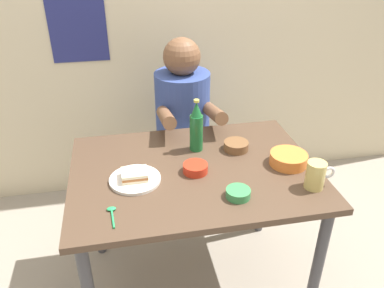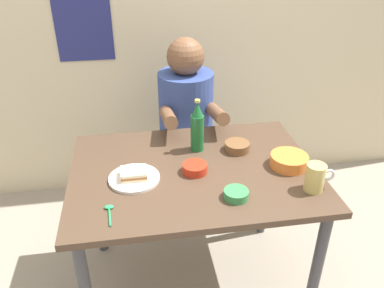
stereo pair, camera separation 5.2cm
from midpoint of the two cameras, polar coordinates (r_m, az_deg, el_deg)
The scene contains 13 objects.
ground_plane at distance 2.24m, azimuth 0.92°, elevation -19.70°, with size 6.00×6.00×0.00m, color gray.
dining_table at distance 1.80m, azimuth 1.09°, elevation -6.15°, with size 1.10×0.80×0.74m.
stool at distance 2.49m, azimuth -0.24°, elevation -3.23°, with size 0.34×0.34×0.45m.
person_seated at distance 2.28m, azimuth -0.21°, elevation 5.45°, with size 0.33×0.56×0.72m.
plate_orange at distance 1.69m, azimuth -7.63°, elevation -5.04°, with size 0.22×0.22×0.01m, color silver.
sandwich at distance 1.67m, azimuth -7.68°, elevation -4.33°, with size 0.11×0.09×0.04m.
beer_mug at distance 1.67m, azimuth 18.57°, elevation -4.70°, with size 0.13×0.08×0.12m.
beer_bottle at distance 1.84m, azimuth 1.59°, elevation 2.41°, with size 0.06×0.06×0.26m.
condiment_bowl_brown at distance 1.89m, azimuth 7.43°, elevation -0.32°, with size 0.12×0.12×0.04m.
sauce_bowl_chili at distance 1.71m, azimuth 1.16°, elevation -3.54°, with size 0.11×0.11×0.04m.
soup_bowl_orange at distance 1.81m, azimuth 14.89°, elevation -2.32°, with size 0.17×0.17×0.05m.
dip_bowl_green at distance 1.57m, azimuth 7.45°, elevation -7.29°, with size 0.10×0.10×0.03m.
spoon at distance 1.53m, azimuth -11.12°, elevation -9.63°, with size 0.04×0.12×0.01m.
Camera 2 is at (-0.24, -1.44, 1.70)m, focal length 36.25 mm.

